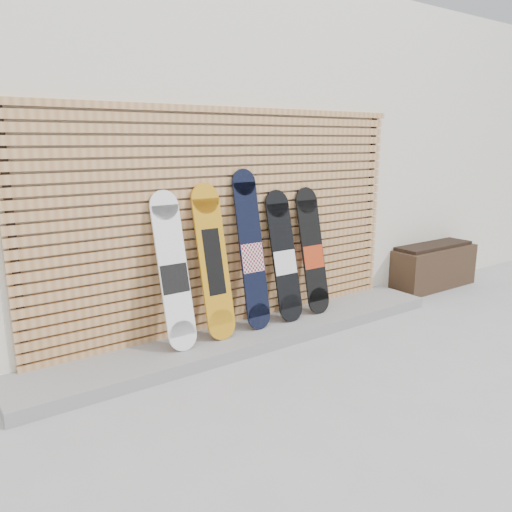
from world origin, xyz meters
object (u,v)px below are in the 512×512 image
object	(u,v)px
snowboard_3	(284,257)
snowboard_4	(313,252)
planter_box	(430,265)
snowboard_1	(213,262)
snowboard_2	(252,251)
snowboard_0	(174,272)

from	to	relation	value
snowboard_3	snowboard_4	size ratio (longest dim) A/B	1.00
planter_box	snowboard_4	world-z (taller)	snowboard_4
snowboard_1	planter_box	bearing A→B (deg)	1.54
planter_box	snowboard_4	size ratio (longest dim) A/B	0.98
snowboard_2	snowboard_3	xyz separation A→B (m)	(0.41, -0.01, -0.11)
planter_box	snowboard_4	distance (m)	2.28
snowboard_1	snowboard_2	bearing A→B (deg)	0.91
snowboard_2	snowboard_3	bearing A→B (deg)	-1.13
snowboard_4	snowboard_2	bearing A→B (deg)	-179.84
snowboard_0	planter_box	bearing A→B (deg)	1.53
snowboard_4	snowboard_1	bearing A→B (deg)	-179.57
snowboard_1	snowboard_4	distance (m)	1.26
snowboard_0	snowboard_1	distance (m)	0.42
snowboard_1	snowboard_4	bearing A→B (deg)	0.43
snowboard_0	snowboard_4	size ratio (longest dim) A/B	1.05
snowboard_0	snowboard_1	xyz separation A→B (m)	(0.42, 0.01, 0.03)
snowboard_2	snowboard_4	distance (m)	0.82
snowboard_2	snowboard_3	size ratio (longest dim) A/B	1.17
snowboard_3	planter_box	bearing A→B (deg)	2.05
snowboard_3	snowboard_1	bearing A→B (deg)	179.93
planter_box	snowboard_1	distance (m)	3.53
snowboard_0	snowboard_3	world-z (taller)	snowboard_0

